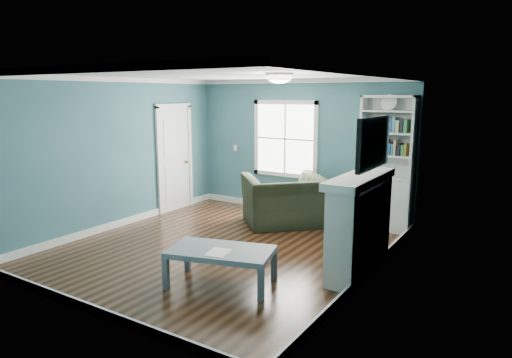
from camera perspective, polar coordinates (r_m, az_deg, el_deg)
The scene contains 13 objects.
floor at distance 7.08m, azimuth -4.08°, elevation -8.57°, with size 5.00×5.00×0.00m, color black.
room_walls at distance 6.73m, azimuth -4.26°, elevation 4.24°, with size 5.00×5.00×5.00m.
trim at distance 6.78m, azimuth -4.22°, elevation 1.34°, with size 4.50×5.00×2.60m.
window at distance 8.99m, azimuth 3.68°, elevation 5.02°, with size 1.40×0.06×1.50m.
bookshelf at distance 8.11m, azimuth 15.94°, elevation 0.26°, with size 0.90×0.35×2.31m.
fireplace at distance 6.13m, azimuth 12.94°, elevation -5.67°, with size 0.44×1.58×1.30m.
tv at distance 5.88m, azimuth 14.49°, elevation 4.41°, with size 0.06×1.10×0.65m, color black.
door at distance 9.27m, azimuth -10.12°, elevation 2.70°, with size 0.12×0.98×2.17m.
ceiling_fixture at distance 6.29m, azimuth 2.95°, elevation 12.64°, with size 0.38×0.38×0.15m.
light_switch at distance 9.65m, azimuth -2.61°, elevation 3.93°, with size 0.08×0.01×0.12m, color white.
recliner at distance 8.14m, azimuth 3.50°, elevation -1.66°, with size 1.36×0.89×1.19m, color black.
coffee_table at distance 5.67m, azimuth -4.39°, elevation -9.30°, with size 1.40×1.01×0.46m.
paper_sheet at distance 5.54m, azimuth -4.73°, elevation -9.11°, with size 0.24×0.31×0.00m, color white.
Camera 1 is at (3.99, -5.37, 2.33)m, focal length 32.00 mm.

